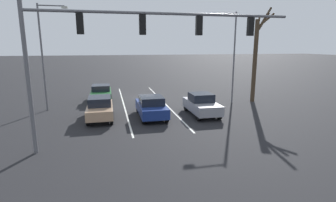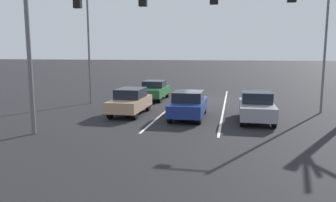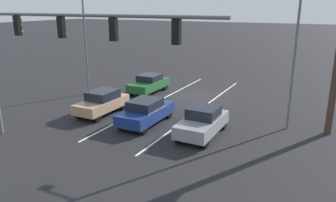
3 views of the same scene
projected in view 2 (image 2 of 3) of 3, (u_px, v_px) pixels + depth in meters
The scene contains 10 objects.
ground_plane at pixel (202, 99), 26.19m from camera, with size 240.00×240.00×0.00m, color black.
lane_stripe_left_divider at pixel (224, 106), 23.11m from camera, with size 0.12×17.63×0.01m, color silver.
lane_stripe_center_divider at pixel (174, 104), 23.82m from camera, with size 0.12×17.63×0.01m, color silver.
car_tan_rightlane_front at pixel (130, 101), 19.89m from camera, with size 1.74×4.05×1.59m.
car_gray_leftlane_front at pixel (256, 107), 17.98m from camera, with size 1.81×4.09×1.61m.
car_navy_midlane_front at pixel (188, 104), 18.87m from camera, with size 1.84×4.27×1.55m.
car_darkgreen_rightlane_second at pixel (154, 90), 25.98m from camera, with size 1.83×4.13×1.51m.
traffic_signal_gantry at pixel (125, 11), 13.55m from camera, with size 13.24×0.37×7.19m.
street_lamp_right_shoulder at pixel (92, 38), 23.55m from camera, with size 2.20×0.24×8.21m.
street_lamp_left_shoulder at pixel (322, 39), 19.84m from camera, with size 1.99×0.24×7.92m.
Camera 2 is at (-2.42, 25.95, 3.80)m, focal length 35.00 mm.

